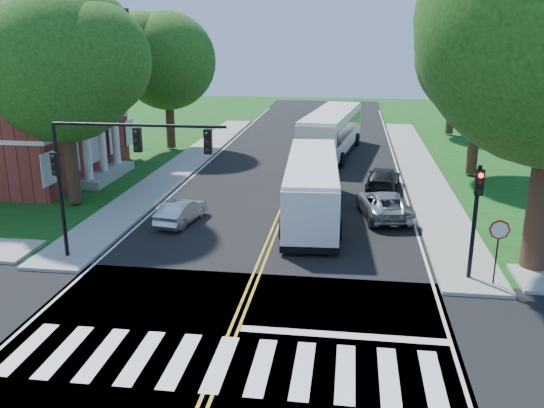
% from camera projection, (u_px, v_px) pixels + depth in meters
% --- Properties ---
extents(ground, '(140.00, 140.00, 0.00)m').
position_uv_depth(ground, '(224.00, 354.00, 17.13)').
color(ground, '#124813').
rests_on(ground, ground).
extents(road, '(14.00, 96.00, 0.01)m').
position_uv_depth(road, '(289.00, 193.00, 34.20)').
color(road, black).
rests_on(road, ground).
extents(cross_road, '(60.00, 12.00, 0.01)m').
position_uv_depth(cross_road, '(224.00, 354.00, 17.13)').
color(cross_road, black).
rests_on(cross_road, ground).
extents(center_line, '(0.36, 70.00, 0.01)m').
position_uv_depth(center_line, '(296.00, 177.00, 38.00)').
color(center_line, gold).
rests_on(center_line, road).
extents(edge_line_w, '(0.12, 70.00, 0.01)m').
position_uv_depth(edge_line_w, '(196.00, 173.00, 38.89)').
color(edge_line_w, silver).
rests_on(edge_line_w, road).
extents(edge_line_e, '(0.12, 70.00, 0.01)m').
position_uv_depth(edge_line_e, '(401.00, 180.00, 37.10)').
color(edge_line_e, silver).
rests_on(edge_line_e, road).
extents(crosswalk, '(12.60, 3.00, 0.01)m').
position_uv_depth(crosswalk, '(220.00, 363.00, 16.65)').
color(crosswalk, silver).
rests_on(crosswalk, road).
extents(stop_bar, '(6.60, 0.40, 0.01)m').
position_uv_depth(stop_bar, '(343.00, 335.00, 18.18)').
color(stop_bar, silver).
rests_on(stop_bar, road).
extents(sidewalk_nw, '(2.60, 40.00, 0.15)m').
position_uv_depth(sidewalk_nw, '(187.00, 162.00, 41.91)').
color(sidewalk_nw, gray).
rests_on(sidewalk_nw, ground).
extents(sidewalk_ne, '(2.60, 40.00, 0.15)m').
position_uv_depth(sidewalk_ne, '(420.00, 170.00, 39.74)').
color(sidewalk_ne, gray).
rests_on(sidewalk_ne, ground).
extents(tree_west_near, '(8.00, 8.00, 11.40)m').
position_uv_depth(tree_west_near, '(62.00, 66.00, 29.75)').
color(tree_west_near, '#391F16').
rests_on(tree_west_near, ground).
extents(tree_west_far, '(7.60, 7.60, 10.67)m').
position_uv_depth(tree_west_far, '(167.00, 61.00, 45.02)').
color(tree_west_far, '#391F16').
rests_on(tree_west_far, ground).
extents(tree_east_mid, '(8.40, 8.40, 11.93)m').
position_uv_depth(tree_east_mid, '(483.00, 54.00, 36.13)').
color(tree_east_mid, '#391F16').
rests_on(tree_east_mid, ground).
extents(tree_east_far, '(7.20, 7.20, 10.34)m').
position_uv_depth(tree_east_far, '(455.00, 59.00, 51.46)').
color(tree_east_far, '#391F16').
rests_on(tree_east_far, ground).
extents(signal_nw, '(7.15, 0.46, 5.66)m').
position_uv_depth(signal_nw, '(112.00, 159.00, 22.73)').
color(signal_nw, black).
rests_on(signal_nw, ground).
extents(signal_ne, '(0.30, 0.46, 4.40)m').
position_uv_depth(signal_ne, '(476.00, 208.00, 21.31)').
color(signal_ne, black).
rests_on(signal_ne, ground).
extents(stop_sign, '(0.76, 0.08, 2.53)m').
position_uv_depth(stop_sign, '(499.00, 237.00, 21.03)').
color(stop_sign, black).
rests_on(stop_sign, ground).
extents(bus_lead, '(3.33, 11.82, 3.02)m').
position_uv_depth(bus_lead, '(312.00, 186.00, 29.52)').
color(bus_lead, silver).
rests_on(bus_lead, road).
extents(bus_follow, '(4.57, 13.38, 3.40)m').
position_uv_depth(bus_follow, '(332.00, 132.00, 44.30)').
color(bus_follow, silver).
rests_on(bus_follow, road).
extents(hatchback, '(1.86, 3.86, 1.22)m').
position_uv_depth(hatchback, '(181.00, 211.00, 28.69)').
color(hatchback, '#B0B3B8').
rests_on(hatchback, road).
extents(suv, '(3.03, 5.21, 1.36)m').
position_uv_depth(suv, '(384.00, 204.00, 29.60)').
color(suv, '#A6A8AD').
rests_on(suv, road).
extents(dark_sedan, '(2.40, 4.74, 1.32)m').
position_uv_depth(dark_sedan, '(383.00, 178.00, 34.89)').
color(dark_sedan, black).
rests_on(dark_sedan, road).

